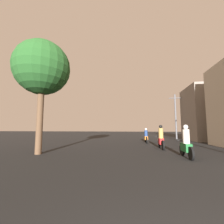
{
  "coord_description": "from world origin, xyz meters",
  "views": [
    {
      "loc": [
        -0.73,
        -0.64,
        1.5
      ],
      "look_at": [
        -3.16,
        17.19,
        3.4
      ],
      "focal_mm": 24.0,
      "sensor_mm": 36.0,
      "label": 1
    }
  ],
  "objects_px": {
    "motorcycle_green": "(186,145)",
    "building_right_far": "(205,113)",
    "motorcycle_red": "(161,139)",
    "utility_pole_far": "(176,115)",
    "motorcycle_orange": "(146,137)",
    "street_tree": "(42,69)"
  },
  "relations": [
    {
      "from": "motorcycle_orange",
      "to": "building_right_far",
      "type": "xyz_separation_m",
      "value": [
        7.27,
        3.48,
        2.62
      ]
    },
    {
      "from": "motorcycle_red",
      "to": "building_right_far",
      "type": "height_order",
      "value": "building_right_far"
    },
    {
      "from": "motorcycle_green",
      "to": "building_right_far",
      "type": "relative_size",
      "value": 0.3
    },
    {
      "from": "motorcycle_green",
      "to": "utility_pole_far",
      "type": "distance_m",
      "value": 13.49
    },
    {
      "from": "building_right_far",
      "to": "utility_pole_far",
      "type": "relative_size",
      "value": 1.06
    },
    {
      "from": "motorcycle_orange",
      "to": "street_tree",
      "type": "xyz_separation_m",
      "value": [
        -6.71,
        -7.62,
        4.47
      ]
    },
    {
      "from": "motorcycle_green",
      "to": "motorcycle_red",
      "type": "xyz_separation_m",
      "value": [
        -0.65,
        3.19,
        0.03
      ]
    },
    {
      "from": "motorcycle_orange",
      "to": "building_right_far",
      "type": "height_order",
      "value": "building_right_far"
    },
    {
      "from": "motorcycle_green",
      "to": "motorcycle_red",
      "type": "distance_m",
      "value": 3.25
    },
    {
      "from": "motorcycle_orange",
      "to": "utility_pole_far",
      "type": "bearing_deg",
      "value": 48.77
    },
    {
      "from": "utility_pole_far",
      "to": "motorcycle_orange",
      "type": "bearing_deg",
      "value": -129.79
    },
    {
      "from": "motorcycle_green",
      "to": "motorcycle_orange",
      "type": "relative_size",
      "value": 0.93
    },
    {
      "from": "motorcycle_green",
      "to": "street_tree",
      "type": "relative_size",
      "value": 0.28
    },
    {
      "from": "motorcycle_red",
      "to": "utility_pole_far",
      "type": "xyz_separation_m",
      "value": [
        3.75,
        9.7,
        2.48
      ]
    },
    {
      "from": "motorcycle_orange",
      "to": "street_tree",
      "type": "distance_m",
      "value": 11.09
    },
    {
      "from": "motorcycle_green",
      "to": "motorcycle_orange",
      "type": "xyz_separation_m",
      "value": [
        -1.32,
        7.57,
        -0.06
      ]
    },
    {
      "from": "motorcycle_green",
      "to": "motorcycle_orange",
      "type": "distance_m",
      "value": 7.68
    },
    {
      "from": "motorcycle_green",
      "to": "utility_pole_far",
      "type": "xyz_separation_m",
      "value": [
        3.1,
        12.88,
        2.51
      ]
    },
    {
      "from": "motorcycle_green",
      "to": "building_right_far",
      "type": "height_order",
      "value": "building_right_far"
    },
    {
      "from": "motorcycle_green",
      "to": "motorcycle_red",
      "type": "relative_size",
      "value": 0.91
    },
    {
      "from": "motorcycle_green",
      "to": "building_right_far",
      "type": "xyz_separation_m",
      "value": [
        5.95,
        11.05,
        2.55
      ]
    },
    {
      "from": "motorcycle_orange",
      "to": "street_tree",
      "type": "height_order",
      "value": "street_tree"
    }
  ]
}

